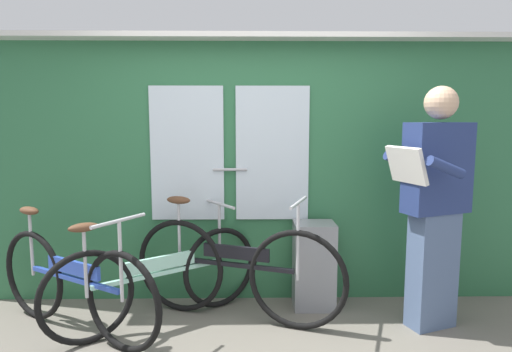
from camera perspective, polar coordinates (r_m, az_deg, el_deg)
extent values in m
cube|color=#2D6B42|center=(3.77, -0.25, 0.31)|extent=(4.54, 0.08, 2.15)
cube|color=silver|center=(3.73, -8.72, 2.81)|extent=(0.60, 0.02, 1.10)
cube|color=silver|center=(3.70, 2.08, 2.86)|extent=(0.60, 0.02, 1.10)
cylinder|color=#B2B2B7|center=(3.69, -3.34, 0.83)|extent=(0.28, 0.02, 0.02)
cube|color=silver|center=(3.69, -0.24, 17.24)|extent=(4.54, 0.28, 0.04)
torus|color=black|center=(3.74, -4.62, -11.51)|extent=(0.57, 0.41, 0.66)
torus|color=black|center=(3.36, -20.66, -14.24)|extent=(0.57, 0.41, 0.66)
cube|color=#9EDBC6|center=(3.49, -12.19, -12.00)|extent=(0.84, 0.60, 0.03)
cube|color=#9EDBC6|center=(3.47, -12.22, -10.77)|extent=(0.49, 0.35, 0.10)
cylinder|color=#B7B7BC|center=(3.28, -20.86, -10.27)|extent=(0.02, 0.02, 0.49)
ellipsoid|color=brown|center=(3.21, -21.06, -6.11)|extent=(0.22, 0.19, 0.06)
cylinder|color=#B7B7BC|center=(3.66, -4.66, -7.59)|extent=(0.02, 0.02, 0.53)
cylinder|color=#B7B7BC|center=(3.60, -4.71, -3.54)|extent=(0.27, 0.38, 0.02)
torus|color=black|center=(3.18, -16.60, -15.03)|extent=(0.61, 0.40, 0.69)
torus|color=black|center=(3.91, -26.41, -11.19)|extent=(0.61, 0.40, 0.69)
cube|color=#2D4CB2|center=(3.51, -22.10, -12.03)|extent=(0.80, 0.52, 0.03)
cube|color=#2D4CB2|center=(3.49, -22.17, -10.71)|extent=(0.47, 0.31, 0.10)
cylinder|color=#B7B7BC|center=(3.84, -26.63, -7.62)|extent=(0.02, 0.02, 0.50)
ellipsoid|color=brown|center=(3.79, -26.85, -3.94)|extent=(0.22, 0.18, 0.06)
cylinder|color=#B7B7BC|center=(3.09, -16.80, -10.36)|extent=(0.02, 0.02, 0.54)
cylinder|color=#B7B7BC|center=(3.02, -16.99, -5.44)|extent=(0.25, 0.39, 0.02)
torus|color=black|center=(3.35, 5.29, -13.01)|extent=(0.72, 0.30, 0.75)
torus|color=black|center=(3.69, -9.63, -11.17)|extent=(0.72, 0.30, 0.75)
cube|color=black|center=(3.47, -2.56, -11.21)|extent=(0.87, 0.34, 0.03)
cube|color=black|center=(3.44, -2.56, -9.67)|extent=(0.51, 0.21, 0.10)
cylinder|color=#B7B7BC|center=(3.61, -9.72, -7.17)|extent=(0.02, 0.02, 0.53)
ellipsoid|color=brown|center=(3.55, -9.82, -3.02)|extent=(0.22, 0.15, 0.06)
cylinder|color=#B7B7BC|center=(3.26, 5.35, -8.31)|extent=(0.02, 0.02, 0.57)
cylinder|color=#B7B7BC|center=(3.20, 5.41, -3.38)|extent=(0.17, 0.42, 0.02)
cube|color=slate|center=(3.61, 21.47, -11.04)|extent=(0.38, 0.29, 0.86)
cube|color=navy|center=(3.45, 22.07, 0.95)|extent=(0.52, 0.36, 0.65)
sphere|color=tan|center=(3.43, 22.45, 8.60)|extent=(0.23, 0.23, 0.23)
cube|color=silver|center=(3.26, 18.54, 1.33)|extent=(0.22, 0.36, 0.26)
cylinder|color=navy|center=(3.20, 22.98, 1.00)|extent=(0.31, 0.17, 0.17)
cylinder|color=navy|center=(3.52, 17.99, 1.77)|extent=(0.31, 0.17, 0.17)
cube|color=gray|center=(3.75, 7.36, -11.15)|extent=(0.33, 0.28, 0.70)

